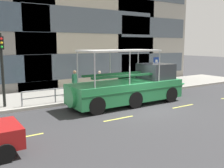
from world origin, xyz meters
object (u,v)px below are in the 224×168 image
traffic_light_pole (2,63)px  parking_sign (156,67)px  pedestrian_near_bow (145,77)px  pedestrian_mid_left (99,79)px  duck_tour_boat (133,87)px  pedestrian_mid_right (75,80)px

traffic_light_pole → parking_sign: size_ratio=1.65×
pedestrian_near_bow → pedestrian_mid_left: size_ratio=1.02×
duck_tour_boat → pedestrian_mid_right: bearing=121.7°
pedestrian_near_bow → pedestrian_mid_right: bearing=171.0°
traffic_light_pole → pedestrian_near_bow: traffic_light_pole is taller
pedestrian_mid_right → duck_tour_boat: bearing=-58.3°
pedestrian_near_bow → duck_tour_boat: bearing=-140.1°
traffic_light_pole → pedestrian_mid_right: 5.25m
traffic_light_pole → pedestrian_mid_right: bearing=12.3°
pedestrian_mid_right → parking_sign: bearing=-9.1°
duck_tour_boat → pedestrian_mid_right: size_ratio=5.31×
duck_tour_boat → pedestrian_mid_left: duck_tour_boat is taller
traffic_light_pole → duck_tour_boat: (7.25, -2.69, -1.64)m
parking_sign → pedestrian_near_bow: 1.26m
pedestrian_near_bow → pedestrian_mid_left: (-3.73, 0.89, -0.02)m
parking_sign → pedestrian_near_bow: (-1.00, 0.17, -0.74)m
duck_tour_boat → pedestrian_mid_left: 3.76m
parking_sign → duck_tour_boat: 5.23m
pedestrian_near_bow → pedestrian_mid_left: 3.83m
traffic_light_pole → pedestrian_mid_left: size_ratio=2.62×
duck_tour_boat → pedestrian_mid_right: duck_tour_boat is taller
pedestrian_near_bow → traffic_light_pole: bearing=-179.1°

